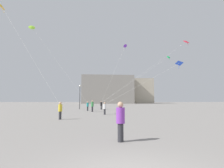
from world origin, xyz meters
TOP-DOWN VIEW (x-y plane):
  - person_in_black at (-1.96, 30.50)m, footprint 0.36×0.36m
  - person_in_teal at (-4.12, 26.30)m, footprint 0.35×0.35m
  - person_in_yellow at (-5.19, 13.03)m, footprint 0.37×0.37m
  - person_in_green at (-3.11, 24.06)m, footprint 0.39×0.39m
  - person_in_white at (-1.04, 18.59)m, footprint 0.34×0.34m
  - person_in_purple at (-0.01, 3.91)m, footprint 0.39×0.39m
  - kite_crimson_diamond at (14.80, 29.85)m, footprint 17.74×1.50m
  - kite_lime_diamond at (-14.51, 27.42)m, footprint 11.20×1.71m
  - kite_amber_diamond at (-13.00, 15.61)m, footprint 8.55×3.36m
  - kite_emerald_diamond at (12.15, 33.56)m, footprint 15.07×3.59m
  - kite_cobalt_delta at (9.50, 21.29)m, footprint 11.46×3.28m
  - kite_violet_diamond at (2.98, 33.62)m, footprint 5.57×3.66m
  - building_left_hall at (-1.00, 85.92)m, footprint 26.28×11.52m
  - building_centre_hall at (17.00, 94.70)m, footprint 12.78×14.12m
  - lamppost_east at (-6.27, 31.24)m, footprint 0.36×0.36m

SIDE VIEW (x-z plane):
  - person_in_white at x=-1.04m, z-range 0.08..1.65m
  - person_in_teal at x=-4.12m, z-range 0.08..1.69m
  - person_in_black at x=-1.96m, z-range 0.08..1.74m
  - person_in_yellow at x=-5.19m, z-range 0.08..1.77m
  - person_in_purple at x=-0.01m, z-range 0.09..1.88m
  - person_in_green at x=-3.11m, z-range 0.09..1.89m
  - lamppost_east at x=-6.27m, z-range 0.84..5.69m
  - building_centre_hall at x=17.00m, z-range 0.00..13.27m
  - kite_cobalt_delta at x=9.50m, z-range 3.89..10.14m
  - building_left_hall at x=-1.00m, z-range 0.00..14.10m
  - kite_emerald_diamond at x=12.15m, z-range 5.75..16.05m
  - kite_amber_diamond at x=-13.00m, z-range 6.73..18.71m
  - kite_crimson_diamond at x=14.80m, z-range 7.03..19.71m
  - kite_violet_diamond at x=2.98m, z-range 7.03..19.78m
  - kite_lime_diamond at x=-14.51m, z-range 7.81..22.20m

